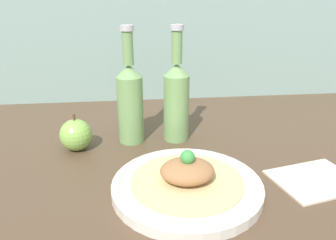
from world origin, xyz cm
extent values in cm
cube|color=brown|center=(0.00, 0.00, -2.00)|extent=(180.00, 110.00, 4.00)
cylinder|color=silver|center=(6.48, -3.36, 0.96)|extent=(27.41, 27.41, 1.91)
torus|color=silver|center=(6.48, -3.36, 1.63)|extent=(26.56, 26.56, 1.34)
cylinder|color=#D6BC7F|center=(6.48, -3.36, 2.11)|extent=(20.52, 20.52, 0.40)
ellipsoid|color=#9E6B42|center=(6.48, -3.36, 4.27)|extent=(9.79, 8.32, 3.91)
sphere|color=green|center=(6.48, -3.36, 7.00)|extent=(2.62, 2.62, 2.62)
cylinder|color=#729E5B|center=(-3.33, 19.87, 8.01)|extent=(6.15, 6.15, 16.02)
cone|color=#729E5B|center=(-3.33, 19.87, 17.40)|extent=(6.15, 6.15, 2.77)
cylinder|color=#729E5B|center=(-3.33, 19.87, 22.51)|extent=(2.46, 2.46, 7.43)
cylinder|color=#B7B7BC|center=(-3.33, 19.87, 26.82)|extent=(3.08, 3.08, 1.20)
cylinder|color=#729E5B|center=(7.63, 19.87, 8.01)|extent=(6.15, 6.15, 16.02)
cone|color=#729E5B|center=(7.63, 19.87, 17.40)|extent=(6.15, 6.15, 2.77)
cylinder|color=#729E5B|center=(7.63, 19.87, 22.51)|extent=(2.46, 2.46, 7.43)
cylinder|color=#B7B7BC|center=(7.63, 19.87, 26.82)|extent=(3.08, 3.08, 1.20)
sphere|color=#84B74C|center=(-15.96, 16.42, 3.65)|extent=(7.31, 7.31, 7.31)
cylinder|color=brown|center=(-15.96, 16.42, 7.88)|extent=(0.58, 0.58, 1.64)
cube|color=beige|center=(31.79, -2.71, 0.40)|extent=(18.06, 15.32, 0.80)
camera|label=1|loc=(-2.69, -53.76, 34.18)|focal=35.00mm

